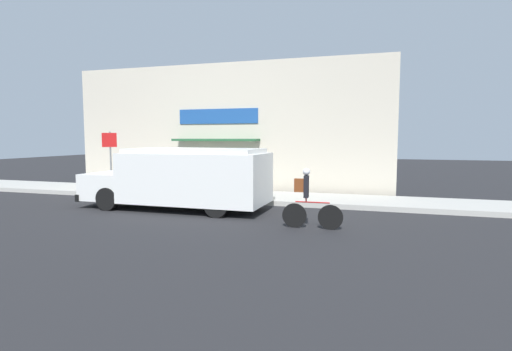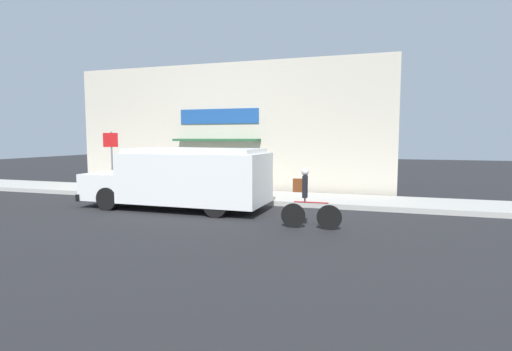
# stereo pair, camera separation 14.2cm
# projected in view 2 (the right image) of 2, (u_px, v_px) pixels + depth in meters

# --- Properties ---
(ground_plane) EXTENTS (70.00, 70.00, 0.00)m
(ground_plane) POSITION_uv_depth(u_px,v_px,m) (193.00, 202.00, 15.32)
(ground_plane) COLOR #232326
(sidewalk) EXTENTS (28.00, 2.64, 0.18)m
(sidewalk) POSITION_uv_depth(u_px,v_px,m) (208.00, 195.00, 16.56)
(sidewalk) COLOR #ADAAA3
(sidewalk) RESTS_ON ground_plane
(storefront) EXTENTS (14.91, 0.87, 5.75)m
(storefront) POSITION_uv_depth(u_px,v_px,m) (223.00, 128.00, 17.92)
(storefront) COLOR beige
(storefront) RESTS_ON ground_plane
(school_bus) EXTENTS (6.46, 2.74, 2.08)m
(school_bus) POSITION_uv_depth(u_px,v_px,m) (183.00, 178.00, 13.61)
(school_bus) COLOR white
(school_bus) RESTS_ON ground_plane
(cyclist) EXTENTS (1.64, 0.20, 1.63)m
(cyclist) POSITION_uv_depth(u_px,v_px,m) (307.00, 200.00, 10.69)
(cyclist) COLOR black
(cyclist) RESTS_ON ground_plane
(stop_sign_post) EXTENTS (0.45, 0.45, 2.52)m
(stop_sign_post) POSITION_uv_depth(u_px,v_px,m) (111.00, 151.00, 17.02)
(stop_sign_post) COLOR slate
(stop_sign_post) RESTS_ON sidewalk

